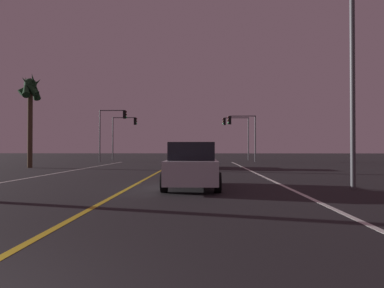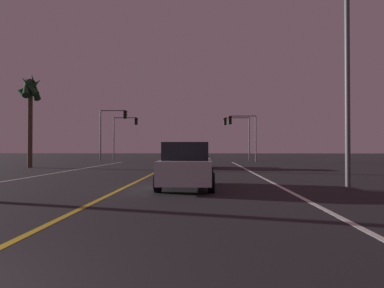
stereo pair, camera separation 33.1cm
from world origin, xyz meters
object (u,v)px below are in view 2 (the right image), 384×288
Objects in this scene: traffic_light_far_left at (125,128)px; car_ahead_far at (196,157)px; traffic_light_far_right at (237,128)px; street_lamp_right_near at (336,45)px; palm_tree_left_mid at (30,93)px; traffic_light_near_right at (242,127)px; car_lead_same_lane at (187,166)px; traffic_light_near_left at (113,124)px.

car_ahead_far is at bearing -60.91° from traffic_light_far_left.
traffic_light_far_left is at bearing 0.00° from traffic_light_far_right.
traffic_light_far_left is 33.72m from street_lamp_right_near.
traffic_light_far_left is 17.45m from palm_tree_left_mid.
traffic_light_near_right is 15.11m from traffic_light_far_left.
traffic_light_far_right is at bearing -8.70° from car_lead_same_lane.
traffic_light_far_right is (4.61, 16.86, 3.17)m from car_ahead_far.
street_lamp_right_near is (0.76, -24.76, 1.47)m from traffic_light_near_right.
traffic_light_near_right is 21.01m from palm_tree_left_mid.
car_ahead_far is 12.63m from traffic_light_near_right.
car_ahead_far is 0.80× the size of traffic_light_far_right.
traffic_light_near_left is at bearing 39.79° from car_ahead_far.
traffic_light_near_right reaches higher than car_ahead_far.
car_lead_same_lane is 18.89m from palm_tree_left_mid.
car_ahead_far is 15.13m from street_lamp_right_near.
car_lead_same_lane is 26.54m from traffic_light_near_left.
traffic_light_near_right is at bearing -88.24° from street_lamp_right_near.
car_lead_same_lane is 13.20m from car_ahead_far.
traffic_light_near_right is 14.15m from traffic_light_near_left.
traffic_light_far_left is (0.08, 5.50, -0.20)m from traffic_light_near_left.
car_ahead_far is at bearing -67.88° from street_lamp_right_near.
car_ahead_far is at bearing -50.21° from traffic_light_near_left.
traffic_light_near_left is (-9.47, 24.56, 3.39)m from car_lead_same_lane.
traffic_light_near_left is 28.92m from street_lamp_right_near.
traffic_light_near_left reaches higher than car_lead_same_lane.
traffic_light_near_right is 0.70× the size of palm_tree_left_mid.
traffic_light_near_left reaches higher than traffic_light_far_left.
traffic_light_far_left reaches higher than traffic_light_near_right.
traffic_light_near_right is 24.82m from street_lamp_right_near.
traffic_light_far_left is at bearing 78.76° from palm_tree_left_mid.
traffic_light_near_right is at bearing 0.00° from traffic_light_near_left.
street_lamp_right_near reaches higher than traffic_light_near_right.
car_lead_same_lane is 25.17m from traffic_light_near_right.
palm_tree_left_mid is at bearing 44.45° from car_lead_same_lane.
traffic_light_far_left is (-9.39, 30.06, 3.20)m from car_lead_same_lane.
traffic_light_far_left reaches higher than car_lead_same_lane.
car_ahead_far is at bearing 0.78° from palm_tree_left_mid.
traffic_light_far_right is 0.74× the size of palm_tree_left_mid.
car_lead_same_lane is 0.85× the size of traffic_light_near_right.
street_lamp_right_near is at bearing -58.95° from traffic_light_near_left.
traffic_light_far_right reaches higher than car_lead_same_lane.
traffic_light_far_right is 0.99× the size of traffic_light_far_left.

